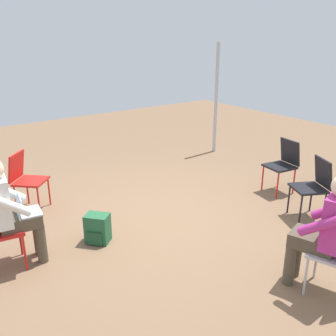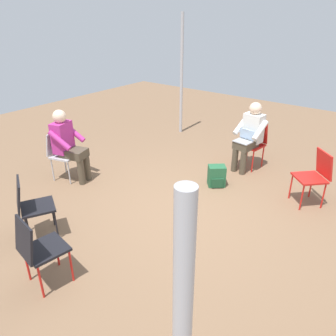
{
  "view_description": "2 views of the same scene",
  "coord_description": "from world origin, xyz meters",
  "px_view_note": "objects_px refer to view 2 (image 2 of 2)",
  "views": [
    {
      "loc": [
        -3.75,
        2.69,
        2.41
      ],
      "look_at": [
        0.4,
        -0.38,
        0.54
      ],
      "focal_mm": 40.0,
      "sensor_mm": 36.0,
      "label": 1
    },
    {
      "loc": [
        2.33,
        -3.38,
        2.69
      ],
      "look_at": [
        -0.15,
        -0.17,
        0.73
      ],
      "focal_mm": 35.0,
      "sensor_mm": 36.0,
      "label": 2
    }
  ],
  "objects_px": {
    "chair_southwest": "(31,204)",
    "chair_northeast": "(315,174)",
    "chair_north": "(254,141)",
    "chair_west": "(61,152)",
    "person_with_laptop": "(250,133)",
    "person_in_magenta": "(68,142)",
    "backpack_near_laptop_user": "(216,177)",
    "chair_south": "(38,247)"
  },
  "relations": [
    {
      "from": "chair_south",
      "to": "backpack_near_laptop_user",
      "type": "xyz_separation_m",
      "value": [
        0.34,
        3.07,
        -0.34
      ]
    },
    {
      "from": "chair_west",
      "to": "chair_northeast",
      "type": "distance_m",
      "value": 4.11
    },
    {
      "from": "chair_north",
      "to": "chair_southwest",
      "type": "xyz_separation_m",
      "value": [
        -1.28,
        -3.76,
        0.0
      ]
    },
    {
      "from": "backpack_near_laptop_user",
      "to": "person_with_laptop",
      "type": "bearing_deg",
      "value": 83.67
    },
    {
      "from": "chair_west",
      "to": "person_in_magenta",
      "type": "distance_m",
      "value": 0.26
    },
    {
      "from": "chair_southwest",
      "to": "person_in_magenta",
      "type": "relative_size",
      "value": 0.69
    },
    {
      "from": "chair_north",
      "to": "backpack_near_laptop_user",
      "type": "relative_size",
      "value": 2.36
    },
    {
      "from": "chair_west",
      "to": "chair_southwest",
      "type": "bearing_deg",
      "value": 24.95
    },
    {
      "from": "chair_north",
      "to": "chair_west",
      "type": "distance_m",
      "value": 3.47
    },
    {
      "from": "chair_northeast",
      "to": "person_with_laptop",
      "type": "xyz_separation_m",
      "value": [
        -1.32,
        0.54,
        0.2
      ]
    },
    {
      "from": "chair_southwest",
      "to": "chair_south",
      "type": "distance_m",
      "value": 0.91
    },
    {
      "from": "chair_west",
      "to": "backpack_near_laptop_user",
      "type": "distance_m",
      "value": 2.69
    },
    {
      "from": "chair_northeast",
      "to": "chair_south",
      "type": "height_order",
      "value": "same"
    },
    {
      "from": "chair_west",
      "to": "chair_north",
      "type": "bearing_deg",
      "value": 119.34
    },
    {
      "from": "chair_southwest",
      "to": "chair_northeast",
      "type": "height_order",
      "value": "same"
    },
    {
      "from": "chair_northeast",
      "to": "person_in_magenta",
      "type": "relative_size",
      "value": 0.69
    },
    {
      "from": "chair_north",
      "to": "person_in_magenta",
      "type": "distance_m",
      "value": 3.33
    },
    {
      "from": "person_with_laptop",
      "to": "person_in_magenta",
      "type": "relative_size",
      "value": 1.0
    },
    {
      "from": "person_in_magenta",
      "to": "backpack_near_laptop_user",
      "type": "height_order",
      "value": "person_in_magenta"
    },
    {
      "from": "chair_northeast",
      "to": "chair_south",
      "type": "xyz_separation_m",
      "value": [
        -1.76,
        -3.47,
        0.0
      ]
    },
    {
      "from": "person_in_magenta",
      "to": "person_with_laptop",
      "type": "bearing_deg",
      "value": 119.02
    },
    {
      "from": "chair_west",
      "to": "backpack_near_laptop_user",
      "type": "height_order",
      "value": "chair_west"
    },
    {
      "from": "person_with_laptop",
      "to": "chair_south",
      "type": "bearing_deg",
      "value": 91.71
    },
    {
      "from": "chair_northeast",
      "to": "backpack_near_laptop_user",
      "type": "xyz_separation_m",
      "value": [
        -1.42,
        -0.39,
        -0.34
      ]
    },
    {
      "from": "chair_north",
      "to": "backpack_near_laptop_user",
      "type": "bearing_deg",
      "value": 91.49
    },
    {
      "from": "chair_northeast",
      "to": "backpack_near_laptop_user",
      "type": "bearing_deg",
      "value": 59.64
    },
    {
      "from": "chair_northeast",
      "to": "person_with_laptop",
      "type": "distance_m",
      "value": 1.44
    },
    {
      "from": "chair_southwest",
      "to": "chair_south",
      "type": "bearing_deg",
      "value": -0.18
    },
    {
      "from": "backpack_near_laptop_user",
      "to": "chair_north",
      "type": "bearing_deg",
      "value": 83.41
    },
    {
      "from": "chair_north",
      "to": "chair_west",
      "type": "relative_size",
      "value": 1.0
    },
    {
      "from": "person_with_laptop",
      "to": "chair_west",
      "type": "bearing_deg",
      "value": 52.42
    },
    {
      "from": "chair_southwest",
      "to": "person_with_laptop",
      "type": "relative_size",
      "value": 0.69
    },
    {
      "from": "person_with_laptop",
      "to": "person_in_magenta",
      "type": "height_order",
      "value": "same"
    },
    {
      "from": "chair_southwest",
      "to": "chair_west",
      "type": "bearing_deg",
      "value": 158.73
    },
    {
      "from": "chair_southwest",
      "to": "backpack_near_laptop_user",
      "type": "relative_size",
      "value": 2.36
    },
    {
      "from": "chair_west",
      "to": "chair_southwest",
      "type": "relative_size",
      "value": 1.0
    },
    {
      "from": "chair_north",
      "to": "backpack_near_laptop_user",
      "type": "distance_m",
      "value": 1.16
    },
    {
      "from": "backpack_near_laptop_user",
      "to": "chair_southwest",
      "type": "bearing_deg",
      "value": -113.55
    },
    {
      "from": "chair_north",
      "to": "chair_west",
      "type": "height_order",
      "value": "same"
    },
    {
      "from": "chair_south",
      "to": "chair_west",
      "type": "bearing_deg",
      "value": 147.92
    },
    {
      "from": "chair_west",
      "to": "chair_northeast",
      "type": "bearing_deg",
      "value": 99.08
    },
    {
      "from": "chair_north",
      "to": "chair_northeast",
      "type": "distance_m",
      "value": 1.47
    }
  ]
}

